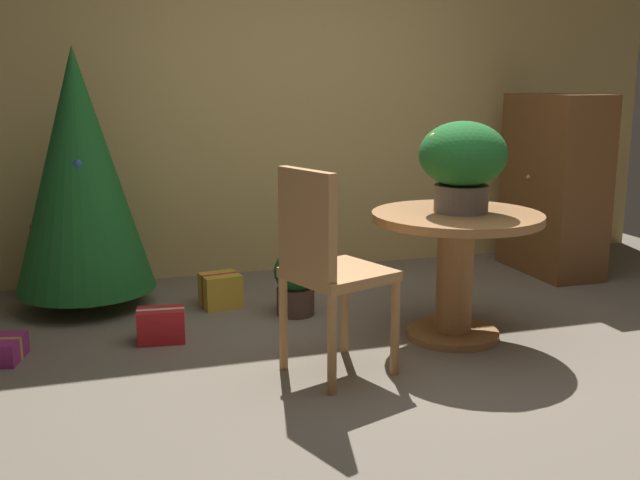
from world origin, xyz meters
TOP-DOWN VIEW (x-y plane):
  - ground_plane at (0.00, 0.00)m, footprint 6.60×6.60m
  - back_wall_panel at (0.00, 2.20)m, footprint 6.00×0.10m
  - round_dining_table at (0.40, 0.37)m, footprint 0.93×0.93m
  - flower_vase at (0.43, 0.39)m, footprint 0.48×0.48m
  - wooden_chair_left_near at (-0.45, 0.06)m, footprint 0.56×0.56m
  - holiday_tree at (-1.56, 1.59)m, footprint 0.86×0.86m
  - gift_box_gold at (-0.75, 1.34)m, footprint 0.26×0.24m
  - gift_box_purple at (-1.98, 0.75)m, footprint 0.22×0.29m
  - gift_box_red at (-1.17, 0.79)m, footprint 0.27×0.19m
  - wooden_cabinet at (1.79, 1.49)m, footprint 0.45×0.83m
  - potted_plant at (-0.33, 1.04)m, footprint 0.26×0.26m

SIDE VIEW (x-z plane):
  - ground_plane at x=0.00m, z-range 0.00..0.00m
  - gift_box_purple at x=-1.98m, z-range 0.00..0.12m
  - gift_box_red at x=-1.17m, z-range 0.00..0.19m
  - gift_box_gold at x=-0.75m, z-range 0.00..0.21m
  - potted_plant at x=-0.33m, z-range 0.01..0.41m
  - round_dining_table at x=0.40m, z-range 0.13..0.84m
  - wooden_chair_left_near at x=-0.45m, z-range 0.06..1.09m
  - wooden_cabinet at x=1.79m, z-range 0.00..1.32m
  - holiday_tree at x=-1.56m, z-range 0.06..1.69m
  - flower_vase at x=0.43m, z-range 0.75..1.25m
  - back_wall_panel at x=0.00m, z-range 0.00..2.60m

